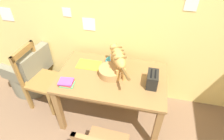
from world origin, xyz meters
TOP-DOWN VIEW (x-y plane):
  - wall_rear at (-0.00, 1.98)m, footprint 4.96×0.11m
  - dining_table at (0.07, 1.43)m, footprint 1.30×0.80m
  - cat at (0.12, 1.52)m, footprint 0.34×0.65m
  - saucer_bowl at (0.03, 1.70)m, footprint 0.21×0.21m
  - coffee_mug at (0.03, 1.70)m, footprint 0.13×0.09m
  - magazine at (-0.27, 1.58)m, footprint 0.30×0.20m
  - book_stack at (-0.41, 1.19)m, footprint 0.18×0.14m
  - wicker_basket at (0.05, 1.45)m, footprint 0.29×0.29m
  - toaster at (0.54, 1.39)m, footprint 0.12×0.20m
  - wooden_chair_near at (-0.96, 1.46)m, footprint 0.46×0.46m
  - wicker_armchair at (-1.31, 1.69)m, footprint 0.65×0.67m

SIDE VIEW (x-z plane):
  - wicker_armchair at x=-1.31m, z-range -0.12..0.66m
  - wooden_chair_near at x=-0.96m, z-range -0.01..0.93m
  - dining_table at x=0.07m, z-range 0.28..1.03m
  - magazine at x=-0.27m, z-range 0.75..0.76m
  - saucer_bowl at x=0.03m, z-range 0.75..0.79m
  - book_stack at x=-0.41m, z-range 0.75..0.80m
  - wicker_basket at x=0.05m, z-range 0.75..0.85m
  - coffee_mug at x=0.03m, z-range 0.79..0.87m
  - toaster at x=0.54m, z-range 0.75..0.92m
  - cat at x=0.12m, z-range 0.82..1.13m
  - wall_rear at x=0.00m, z-range 0.00..2.50m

